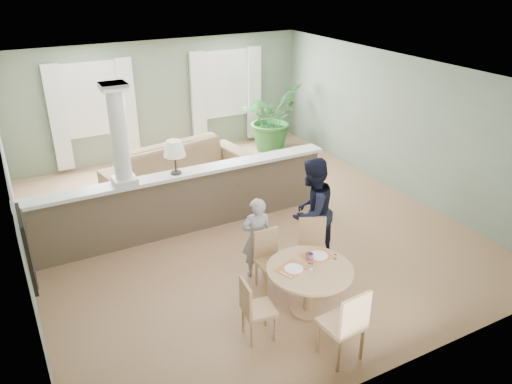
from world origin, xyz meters
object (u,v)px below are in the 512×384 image
chair_side (254,307)px  child_person (257,238)px  dining_table (309,277)px  chair_far_boy (269,257)px  chair_near (346,323)px  man_person (311,212)px  sofa (180,169)px  chair_far_man (312,246)px  houseplant (271,118)px

chair_side → child_person: 1.39m
child_person → dining_table: bearing=114.4°
chair_far_boy → chair_near: bearing=-86.6°
man_person → chair_far_boy: bearing=-4.4°
man_person → sofa: bearing=-98.6°
chair_side → child_person: size_ratio=0.67×
chair_far_boy → chair_far_man: size_ratio=0.94×
chair_near → child_person: size_ratio=0.78×
dining_table → chair_side: 0.90m
chair_far_boy → chair_near: 1.72m
chair_near → chair_far_boy: bearing=-93.5°
chair_far_man → child_person: (-0.71, 0.40, 0.12)m
chair_far_boy → chair_side: size_ratio=1.03×
sofa → chair_near: bearing=-99.8°
chair_side → child_person: bearing=-22.7°
houseplant → sofa: bearing=-156.2°
child_person → houseplant: bearing=-107.9°
sofa → chair_side: (-0.75, -4.65, 0.03)m
child_person → chair_near: bearing=105.7°
chair_far_man → child_person: size_ratio=0.73×
chair_side → chair_far_man: bearing=-52.9°
sofa → houseplant: bearing=13.9°
sofa → man_person: man_person is taller
chair_far_boy → man_person: (0.89, 0.29, 0.37)m
houseplant → dining_table: (-2.69, -5.77, -0.25)m
houseplant → chair_side: size_ratio=1.88×
dining_table → chair_side: size_ratio=1.34×
dining_table → sofa: bearing=91.8°
chair_far_man → man_person: bearing=89.5°
houseplant → chair_far_boy: 5.79m
chair_far_boy → chair_side: 1.13m
houseplant → dining_table: bearing=-115.0°
dining_table → chair_far_boy: 0.78m
dining_table → chair_near: (-0.13, -0.96, 0.00)m
sofa → dining_table: sofa is taller
chair_near → child_person: bearing=-93.0°
child_person → chair_far_boy: bearing=108.6°
sofa → child_person: bearing=-101.0°
houseplant → child_person: bearing=-121.6°
houseplant → chair_far_boy: bearing=-119.7°
sofa → chair_side: 4.71m
sofa → man_person: bearing=-86.1°
sofa → chair_side: sofa is taller
chair_side → chair_near: bearing=-131.3°
chair_far_boy → chair_side: chair_far_boy is taller
sofa → chair_far_man: size_ratio=3.24×
sofa → chair_far_boy: bearing=-100.4°
chair_far_man → sofa: bearing=129.2°
sofa → chair_near: size_ratio=3.02×
houseplant → chair_side: bearing=-121.2°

